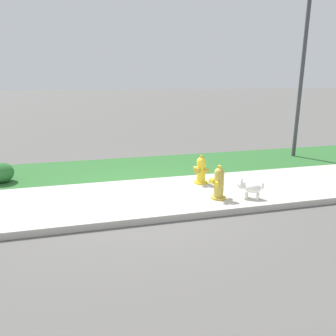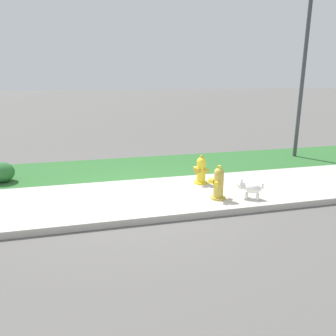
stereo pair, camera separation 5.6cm
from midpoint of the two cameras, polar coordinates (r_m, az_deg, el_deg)
The scene contains 9 objects.
ground_plane at distance 6.65m, azimuth -4.77°, elevation -5.02°, with size 120.00×120.00×0.00m, color #5B5956.
sidewalk_pavement at distance 6.65m, azimuth -4.77°, elevation -4.98°, with size 18.00×2.28×0.01m, color #BCB7AD.
grass_verge at distance 8.77m, azimuth -7.20°, elevation 0.05°, with size 18.00×2.23×0.01m, color #2D662D.
street_curb at distance 5.51m, azimuth -2.66°, elevation -8.78°, with size 18.00×0.16×0.12m, color #BCB7AD.
fire_hydrant_across_street at distance 7.37m, azimuth 5.98°, elevation -0.42°, with size 0.35×0.36×0.66m.
fire_hydrant_far_end at distance 6.48m, azimuth 9.00°, elevation -2.65°, with size 0.34×0.34×0.69m.
small_white_dog at distance 6.65m, azimuth 14.32°, elevation -3.38°, with size 0.45×0.37×0.41m.
street_lamp at distance 10.53m, azimuth 23.21°, elevation 20.46°, with size 0.32×0.32×5.32m.
shrub_bush_mid_verge at distance 8.38m, azimuth -26.77°, elevation -0.68°, with size 0.54×0.54×0.46m.
Camera 2 is at (-0.95, -6.16, 2.33)m, focal length 35.00 mm.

